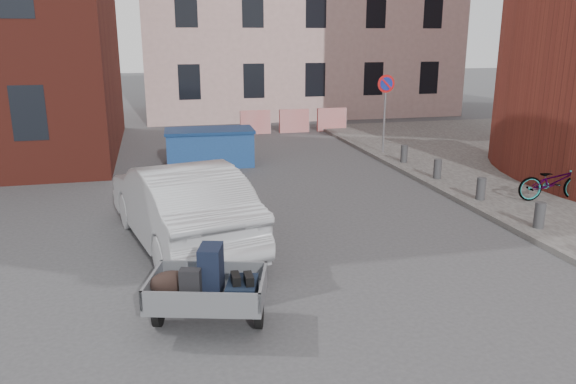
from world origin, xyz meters
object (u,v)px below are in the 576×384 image
object	(u,v)px
trailer	(207,287)
bicycle	(553,181)
dumpster	(210,147)
silver_car	(180,203)

from	to	relation	value
trailer	bicycle	distance (m)	9.73
trailer	dumpster	distance (m)	10.56
silver_car	dumpster	bearing A→B (deg)	-113.84
trailer	bicycle	size ratio (longest dim) A/B	1.10
silver_car	bicycle	size ratio (longest dim) A/B	2.84
trailer	silver_car	size ratio (longest dim) A/B	0.39
trailer	bicycle	xyz separation A→B (m)	(8.83, 4.09, -0.02)
trailer	silver_car	world-z (taller)	silver_car
trailer	dumpster	world-z (taller)	trailer
dumpster	trailer	bearing A→B (deg)	-93.73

